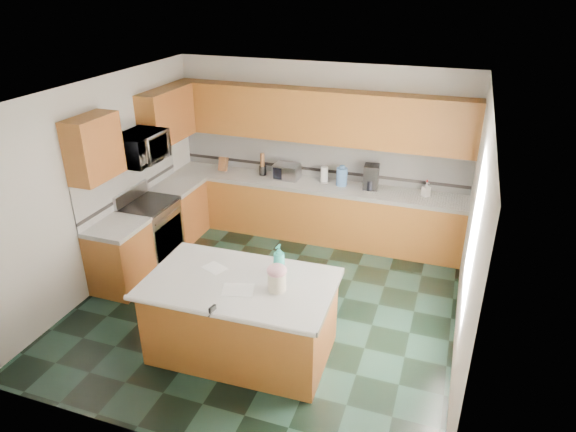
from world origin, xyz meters
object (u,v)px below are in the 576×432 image
at_px(island_base, 242,319).
at_px(island_top, 240,283).
at_px(toaster_oven, 287,172).
at_px(knife_block, 223,164).
at_px(soap_bottle_island, 279,260).
at_px(coffee_maker, 371,177).
at_px(treat_jar, 277,282).

bearing_deg(island_base, island_top, -118.21).
bearing_deg(toaster_oven, island_base, -78.26).
height_order(island_base, knife_block, knife_block).
relative_size(soap_bottle_island, knife_block, 1.54).
xyz_separation_m(knife_block, coffee_maker, (2.43, 0.03, 0.07)).
bearing_deg(coffee_maker, island_top, -110.54).
xyz_separation_m(toaster_oven, coffee_maker, (1.33, 0.03, 0.07)).
distance_m(soap_bottle_island, toaster_oven, 2.85).
height_order(island_base, coffee_maker, coffee_maker).
height_order(island_top, coffee_maker, coffee_maker).
xyz_separation_m(island_top, soap_bottle_island, (0.34, 0.27, 0.21)).
distance_m(toaster_oven, coffee_maker, 1.33).
relative_size(knife_block, coffee_maker, 0.62).
distance_m(island_top, soap_bottle_island, 0.48).
xyz_separation_m(treat_jar, toaster_oven, (-0.94, 3.01, 0.02)).
xyz_separation_m(island_base, treat_jar, (0.42, -0.03, 0.59)).
relative_size(island_base, treat_jar, 9.57).
height_order(island_top, treat_jar, treat_jar).
distance_m(island_base, island_top, 0.46).
bearing_deg(coffee_maker, knife_block, 175.19).
bearing_deg(treat_jar, knife_block, 141.23).
relative_size(soap_bottle_island, toaster_oven, 0.89).
bearing_deg(treat_jar, island_top, -166.64).
distance_m(island_top, treat_jar, 0.44).
xyz_separation_m(island_base, coffee_maker, (0.81, 3.01, 0.67)).
distance_m(knife_block, coffee_maker, 2.43).
relative_size(treat_jar, knife_block, 0.87).
distance_m(treat_jar, soap_bottle_island, 0.31).
relative_size(knife_block, toaster_oven, 0.58).
distance_m(treat_jar, knife_block, 3.63).
xyz_separation_m(island_base, knife_block, (-1.62, 2.98, 0.60)).
relative_size(treat_jar, coffee_maker, 0.54).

